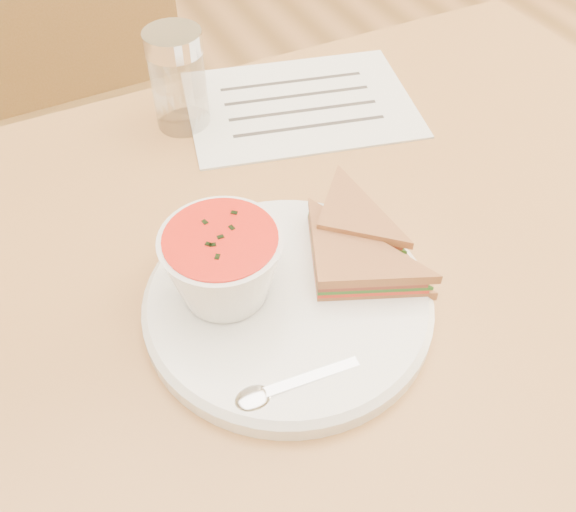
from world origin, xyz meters
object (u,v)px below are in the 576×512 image
dining_table (321,409)px  soup_bowl (223,268)px  plate (288,304)px  chair_far (116,142)px  condiment_shaker (178,80)px

dining_table → soup_bowl: bearing=-163.2°
plate → soup_bowl: soup_bowl is taller
chair_far → soup_bowl: size_ratio=8.72×
chair_far → condiment_shaker: chair_far is taller
soup_bowl → plate: bearing=-30.4°
chair_far → plate: bearing=90.3°
chair_far → condiment_shaker: bearing=94.1°
dining_table → chair_far: bearing=100.1°
dining_table → plate: bearing=-141.6°
condiment_shaker → soup_bowl: bearing=-102.2°
soup_bowl → condiment_shaker: condiment_shaker is taller
chair_far → plate: 0.76m
plate → condiment_shaker: 0.33m
soup_bowl → condiment_shaker: bearing=77.8°
chair_far → dining_table: bearing=98.6°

